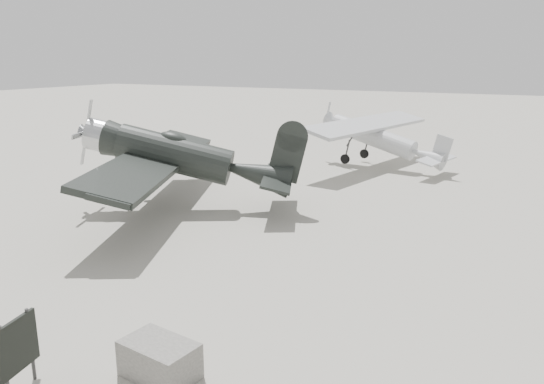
{
  "coord_description": "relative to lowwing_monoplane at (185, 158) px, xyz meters",
  "views": [
    {
      "loc": [
        8.45,
        -13.29,
        5.75
      ],
      "look_at": [
        0.8,
        1.61,
        1.5
      ],
      "focal_mm": 35.0,
      "sensor_mm": 36.0,
      "label": 1
    }
  ],
  "objects": [
    {
      "name": "ground",
      "position": [
        3.62,
        -2.95,
        -2.03
      ],
      "size": [
        160.0,
        160.0,
        0.0
      ],
      "primitive_type": "plane",
      "color": "gray",
      "rests_on": "ground"
    },
    {
      "name": "lowwing_monoplane",
      "position": [
        0.0,
        0.0,
        0.0
      ],
      "size": [
        8.92,
        11.66,
        3.84
      ],
      "rotation": [
        0.0,
        0.24,
        0.4
      ],
      "color": "black",
      "rests_on": "ground"
    },
    {
      "name": "highwing_monoplane",
      "position": [
        4.27,
        11.26,
        -0.2
      ],
      "size": [
        7.42,
        10.37,
        2.93
      ],
      "rotation": [
        0.0,
        0.23,
        -0.22
      ],
      "color": "#B0B3B6",
      "rests_on": "ground"
    },
    {
      "name": "equipment_block",
      "position": [
        6.25,
        -9.44,
        -1.69
      ],
      "size": [
        1.5,
        1.05,
        0.7
      ],
      "primitive_type": "cube",
      "rotation": [
        0.0,
        0.0,
        -0.13
      ],
      "color": "#5E5D58",
      "rests_on": "ground"
    },
    {
      "name": "sign_board",
      "position": [
        4.3,
        -10.88,
        -1.19
      ],
      "size": [
        0.28,
        0.97,
        1.41
      ],
      "rotation": [
        0.0,
        0.0,
        0.22
      ],
      "color": "#333333",
      "rests_on": "ground"
    }
  ]
}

